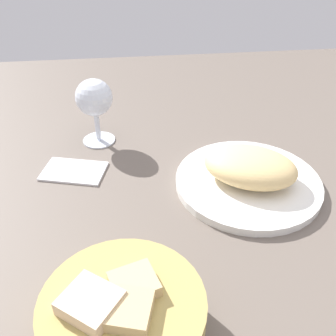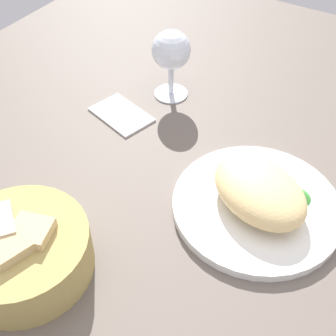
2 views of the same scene
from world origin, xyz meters
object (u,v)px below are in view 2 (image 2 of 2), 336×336
at_px(bread_basket, 21,251).
at_px(folded_napkin, 121,114).
at_px(wine_glass_near, 171,53).
at_px(plate, 256,206).

distance_m(bread_basket, folded_napkin, 0.34).
relative_size(wine_glass_near, folded_napkin, 1.19).
xyz_separation_m(wine_glass_near, folded_napkin, (0.04, 0.10, -0.08)).
xyz_separation_m(bread_basket, folded_napkin, (0.08, -0.33, -0.03)).
bearing_deg(plate, folded_napkin, -14.08).
relative_size(plate, folded_napkin, 2.24).
bearing_deg(bread_basket, folded_napkin, -75.77).
distance_m(plate, wine_glass_near, 0.32).
distance_m(plate, folded_napkin, 0.31).
bearing_deg(bread_basket, wine_glass_near, -84.61).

